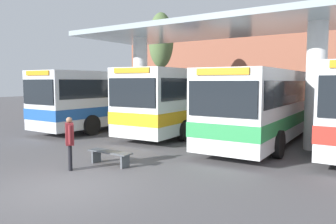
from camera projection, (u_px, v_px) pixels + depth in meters
name	position (u px, v px, depth m)	size (l,w,h in m)	color
ground_plane	(65.00, 188.00, 8.46)	(100.00, 100.00, 0.00)	#565456
townhouse_backdrop	(301.00, 49.00, 30.14)	(40.00, 0.58, 9.89)	brown
station_canopy	(215.00, 43.00, 15.28)	(13.88, 5.46, 5.32)	silver
transit_bus_left_bay	(119.00, 96.00, 20.14)	(2.75, 11.35, 3.28)	silver
transit_bus_center_bay	(195.00, 97.00, 18.79)	(3.25, 12.23, 3.34)	white
transit_bus_right_bay	(271.00, 102.00, 15.26)	(2.98, 11.65, 3.20)	white
waiting_bench_near_pillar	(110.00, 155.00, 10.75)	(1.61, 0.44, 0.46)	#4C5156
pedestrian_waiting	(70.00, 138.00, 10.07)	(0.54, 0.45, 1.66)	black
poplar_tree_behind_right	(161.00, 41.00, 28.52)	(2.17, 2.17, 8.72)	#473A2B
parked_car_street	(185.00, 98.00, 33.32)	(4.44, 2.02, 2.14)	navy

